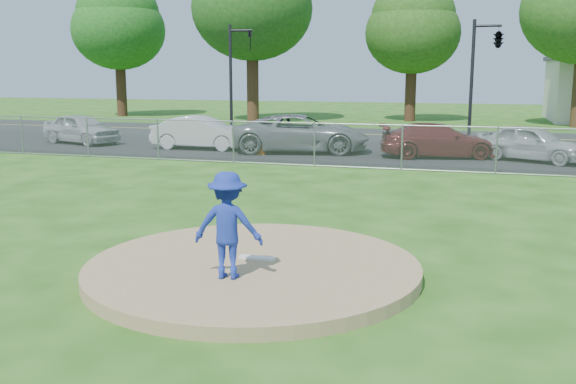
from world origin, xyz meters
name	(u,v)px	position (x,y,z in m)	size (l,w,h in m)	color
ground	(361,178)	(0.00, 10.00, 0.00)	(120.00, 120.00, 0.00)	#204F11
pitchers_mound	(253,268)	(0.00, 0.00, 0.10)	(5.40, 5.40, 0.20)	#977B53
pitching_rubber	(257,258)	(0.00, 0.20, 0.22)	(0.60, 0.15, 0.04)	white
chain_link_fence	(372,147)	(0.00, 12.00, 0.75)	(40.00, 0.06, 1.50)	gray
parking_lot	(389,153)	(0.00, 16.50, 0.01)	(50.00, 8.00, 0.01)	black
street	(409,135)	(0.00, 24.00, 0.00)	(60.00, 7.00, 0.01)	black
tree_far_left	(118,18)	(-22.00, 33.00, 7.06)	(6.72, 6.72, 10.74)	#351E13
tree_center	(413,21)	(-1.00, 34.00, 6.47)	(6.16, 6.16, 9.84)	#371F14
traffic_signal_left	(235,69)	(-8.76, 22.00, 3.36)	(1.28, 0.20, 5.60)	black
traffic_signal_center	(496,41)	(3.97, 22.00, 4.61)	(1.42, 2.48, 5.60)	black
pitcher	(228,225)	(-0.10, -0.82, 1.00)	(1.04, 0.60, 1.60)	#1C309B
traffic_cone	(261,146)	(-4.80, 14.53, 0.36)	(0.36, 0.36, 0.69)	orange
parked_car_silver	(81,129)	(-13.98, 15.95, 0.69)	(1.61, 3.99, 1.36)	#B6B6BB
parked_car_white	(201,133)	(-7.84, 15.57, 0.70)	(1.46, 4.19, 1.38)	silver
parked_car_gray	(301,133)	(-3.49, 15.69, 0.77)	(2.53, 5.50, 1.53)	slate
parked_car_darkred	(439,140)	(1.98, 15.63, 0.66)	(1.82, 4.47, 1.30)	maroon
parked_car_pearl	(532,143)	(5.31, 15.53, 0.68)	(1.58, 3.93, 1.34)	#B4B6B8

